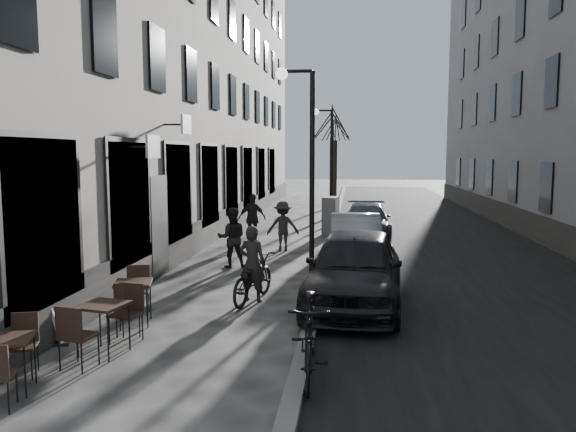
% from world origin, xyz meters
% --- Properties ---
extents(ground, '(120.00, 120.00, 0.00)m').
position_xyz_m(ground, '(0.00, 0.00, 0.00)').
color(ground, '#33312F').
rests_on(ground, ground).
extents(road, '(7.30, 60.00, 0.00)m').
position_xyz_m(road, '(3.85, 16.00, 0.00)').
color(road, black).
rests_on(road, ground).
extents(kerb, '(0.25, 60.00, 0.12)m').
position_xyz_m(kerb, '(0.20, 16.00, 0.06)').
color(kerb, slate).
rests_on(kerb, ground).
extents(building_left, '(4.00, 35.00, 16.00)m').
position_xyz_m(building_left, '(-6.00, 16.50, 8.00)').
color(building_left, gray).
rests_on(building_left, ground).
extents(streetlamp_near, '(0.90, 0.28, 5.09)m').
position_xyz_m(streetlamp_near, '(-0.17, 6.00, 3.16)').
color(streetlamp_near, black).
rests_on(streetlamp_near, ground).
extents(streetlamp_far, '(0.90, 0.28, 5.09)m').
position_xyz_m(streetlamp_far, '(-0.17, 18.00, 3.16)').
color(streetlamp_far, black).
rests_on(streetlamp_far, ground).
extents(tree_near, '(2.40, 2.40, 5.70)m').
position_xyz_m(tree_near, '(-0.10, 21.00, 4.66)').
color(tree_near, black).
rests_on(tree_near, ground).
extents(tree_far, '(2.40, 2.40, 5.70)m').
position_xyz_m(tree_far, '(-0.10, 27.00, 4.66)').
color(tree_far, black).
rests_on(tree_far, ground).
extents(bistro_set_a, '(0.83, 1.53, 0.88)m').
position_xyz_m(bistro_set_a, '(-3.57, -0.17, 0.45)').
color(bistro_set_a, black).
rests_on(bistro_set_a, ground).
extents(bistro_set_b, '(0.79, 1.69, 0.97)m').
position_xyz_m(bistro_set_b, '(-2.94, 1.31, 0.50)').
color(bistro_set_b, black).
rests_on(bistro_set_b, ground).
extents(bistro_set_c, '(0.84, 1.67, 0.95)m').
position_xyz_m(bistro_set_c, '(-3.08, 2.89, 0.49)').
color(bistro_set_c, black).
rests_on(bistro_set_c, ground).
extents(sign_board, '(0.57, 0.74, 1.16)m').
position_xyz_m(sign_board, '(-4.02, 1.86, 0.47)').
color(sign_board, black).
rests_on(sign_board, ground).
extents(utility_cabinet, '(0.67, 1.04, 1.46)m').
position_xyz_m(utility_cabinet, '(0.10, 14.90, 0.73)').
color(utility_cabinet, slate).
rests_on(utility_cabinet, ground).
extents(bicycle, '(1.09, 2.02, 1.00)m').
position_xyz_m(bicycle, '(-1.17, 4.71, 0.50)').
color(bicycle, black).
rests_on(bicycle, ground).
extents(cyclist_rider, '(0.67, 0.52, 1.64)m').
position_xyz_m(cyclist_rider, '(-1.17, 4.71, 0.82)').
color(cyclist_rider, black).
rests_on(cyclist_rider, ground).
extents(pedestrian_near, '(0.93, 0.80, 1.66)m').
position_xyz_m(pedestrian_near, '(-2.37, 8.18, 0.83)').
color(pedestrian_near, black).
rests_on(pedestrian_near, ground).
extents(pedestrian_mid, '(1.13, 0.78, 1.61)m').
position_xyz_m(pedestrian_mid, '(-1.29, 10.97, 0.81)').
color(pedestrian_mid, '#282623').
rests_on(pedestrian_mid, ground).
extents(pedestrian_far, '(1.09, 0.90, 1.74)m').
position_xyz_m(pedestrian_far, '(-2.55, 12.37, 0.87)').
color(pedestrian_far, black).
rests_on(pedestrian_far, ground).
extents(car_near, '(2.24, 4.81, 1.60)m').
position_xyz_m(car_near, '(1.00, 4.60, 0.80)').
color(car_near, black).
rests_on(car_near, ground).
extents(car_mid, '(1.57, 4.20, 1.37)m').
position_xyz_m(car_mid, '(1.04, 9.52, 0.68)').
color(car_mid, gray).
rests_on(car_mid, ground).
extents(car_far, '(1.81, 4.34, 1.25)m').
position_xyz_m(car_far, '(1.47, 14.25, 0.63)').
color(car_far, '#3E4149').
rests_on(car_far, ground).
extents(moped, '(0.66, 1.98, 1.17)m').
position_xyz_m(moped, '(0.35, 0.71, 0.59)').
color(moped, black).
rests_on(moped, ground).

